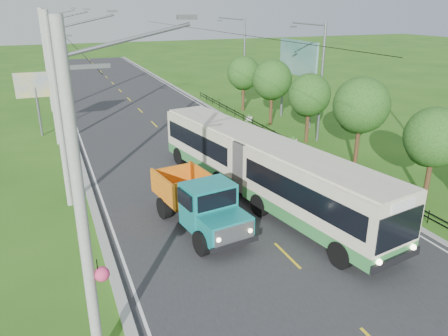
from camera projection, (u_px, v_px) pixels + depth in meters
ground at (287, 256)px, 18.89m from camera, size 240.00×240.00×0.00m
road at (166, 136)px, 36.22m from camera, size 14.00×120.00×0.02m
curb_left at (75, 145)px, 33.64m from camera, size 0.40×120.00×0.15m
curb_right at (244, 127)px, 38.75m from camera, size 0.30×120.00×0.10m
edge_line_left at (83, 145)px, 33.86m from camera, size 0.12×120.00×0.00m
edge_line_right at (239, 128)px, 38.58m from camera, size 0.12×120.00×0.00m
centre_dash at (287, 255)px, 18.88m from camera, size 0.12×2.20×0.00m
railing_right at (286, 141)px, 33.76m from camera, size 0.04×40.00×0.60m
pole_nearest at (84, 215)px, 11.64m from camera, size 3.51×0.44×10.00m
pole_near at (59, 113)px, 21.97m from camera, size 3.51×0.32×10.00m
pole_mid at (51, 78)px, 32.37m from camera, size 3.51×0.32×10.00m
pole_far at (47, 60)px, 42.77m from camera, size 3.51×0.32×10.00m
tree_second at (433, 140)px, 23.01m from camera, size 3.18×3.26×5.30m
tree_third at (360, 108)px, 28.05m from camera, size 3.60×3.62×6.00m
tree_fourth at (309, 97)px, 33.39m from camera, size 3.24×3.31×5.40m
tree_fifth at (272, 81)px, 38.50m from camera, size 3.48×3.52×5.80m
tree_back at (243, 74)px, 43.77m from camera, size 3.30×3.36×5.50m
streetlight_mid at (320, 79)px, 33.09m from camera, size 3.02×0.20×9.07m
streetlight_far at (243, 59)px, 45.22m from camera, size 3.02×0.20×9.07m
planter_near at (360, 175)px, 27.05m from camera, size 0.64×0.64×0.67m
planter_mid at (293, 140)px, 33.98m from camera, size 0.64×0.64×0.67m
planter_far at (249, 118)px, 40.91m from camera, size 0.64×0.64×0.67m
billboard_left at (35, 89)px, 34.96m from camera, size 3.00×0.20×5.20m
billboard_right at (298, 63)px, 38.72m from camera, size 0.24×6.00×7.30m
bus at (262, 164)px, 23.73m from camera, size 5.81×17.93×3.42m
dump_truck at (200, 200)px, 20.72m from camera, size 3.27×6.58×2.65m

